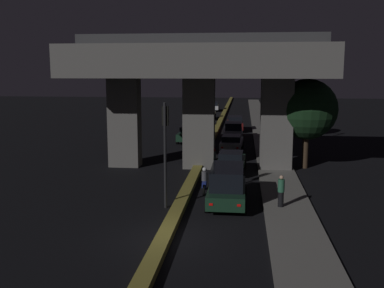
# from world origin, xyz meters

# --- Properties ---
(ground_plane) EXTENTS (200.00, 200.00, 0.00)m
(ground_plane) POSITION_xyz_m (0.00, 0.00, 0.00)
(ground_plane) COLOR black
(median_divider) EXTENTS (0.63, 126.00, 0.31)m
(median_divider) POSITION_xyz_m (0.00, 35.00, 0.16)
(median_divider) COLOR olive
(median_divider) RESTS_ON ground_plane
(sidewalk_right) EXTENTS (2.44, 126.00, 0.12)m
(sidewalk_right) POSITION_xyz_m (5.39, 28.00, 0.06)
(sidewalk_right) COLOR slate
(sidewalk_right) RESTS_ON ground_plane
(elevated_overpass) EXTENTS (17.39, 9.01, 9.34)m
(elevated_overpass) POSITION_xyz_m (0.00, 13.87, 6.82)
(elevated_overpass) COLOR #5B5956
(elevated_overpass) RESTS_ON ground_plane
(traffic_light_left_of_median) EXTENTS (0.30, 0.49, 5.29)m
(traffic_light_left_of_median) POSITION_xyz_m (-0.72, 4.31, 3.60)
(traffic_light_left_of_median) COLOR black
(traffic_light_left_of_median) RESTS_ON ground_plane
(street_lamp) EXTENTS (1.98, 0.32, 8.46)m
(street_lamp) POSITION_xyz_m (4.75, 20.72, 4.94)
(street_lamp) COLOR #2D2D30
(street_lamp) RESTS_ON ground_plane
(car_dark_green_lead) EXTENTS (2.03, 4.78, 1.93)m
(car_dark_green_lead) POSITION_xyz_m (2.32, 5.27, 1.01)
(car_dark_green_lead) COLOR black
(car_dark_green_lead) RESTS_ON ground_plane
(car_dark_green_second) EXTENTS (2.04, 4.08, 1.44)m
(car_dark_green_second) POSITION_xyz_m (2.32, 12.54, 0.75)
(car_dark_green_second) COLOR black
(car_dark_green_second) RESTS_ON ground_plane
(car_silver_third) EXTENTS (2.07, 4.77, 1.39)m
(car_silver_third) POSITION_xyz_m (2.13, 20.92, 0.74)
(car_silver_third) COLOR gray
(car_silver_third) RESTS_ON ground_plane
(car_silver_fourth) EXTENTS (2.09, 4.64, 1.72)m
(car_silver_fourth) POSITION_xyz_m (2.09, 27.92, 0.89)
(car_silver_fourth) COLOR gray
(car_silver_fourth) RESTS_ON ground_plane
(car_dark_red_fifth) EXTENTS (2.05, 4.59, 1.68)m
(car_dark_red_fifth) POSITION_xyz_m (2.14, 34.31, 0.87)
(car_dark_red_fifth) COLOR #591414
(car_dark_red_fifth) RESTS_ON ground_plane
(car_dark_green_lead_oncoming) EXTENTS (2.01, 4.78, 1.49)m
(car_dark_green_lead_oncoming) POSITION_xyz_m (-2.15, 25.58, 0.77)
(car_dark_green_lead_oncoming) COLOR black
(car_dark_green_lead_oncoming) RESTS_ON ground_plane
(car_black_second_oncoming) EXTENTS (2.06, 4.38, 1.37)m
(car_black_second_oncoming) POSITION_xyz_m (-2.23, 36.88, 0.71)
(car_black_second_oncoming) COLOR black
(car_black_second_oncoming) RESTS_ON ground_plane
(car_white_third_oncoming) EXTENTS (1.99, 4.17, 1.41)m
(car_white_third_oncoming) POSITION_xyz_m (-1.89, 46.67, 0.73)
(car_white_third_oncoming) COLOR silver
(car_white_third_oncoming) RESTS_ON ground_plane
(car_white_fourth_oncoming) EXTENTS (1.98, 4.55, 1.59)m
(car_white_fourth_oncoming) POSITION_xyz_m (-2.06, 60.30, 0.84)
(car_white_fourth_oncoming) COLOR silver
(car_white_fourth_oncoming) RESTS_ON ground_plane
(motorcycle_blue_filtering_near) EXTENTS (0.33, 1.91, 1.46)m
(motorcycle_blue_filtering_near) POSITION_xyz_m (0.97, 7.31, 0.62)
(motorcycle_blue_filtering_near) COLOR black
(motorcycle_blue_filtering_near) RESTS_ON ground_plane
(motorcycle_black_filtering_mid) EXTENTS (0.33, 1.76, 1.41)m
(motorcycle_black_filtering_mid) POSITION_xyz_m (1.05, 13.96, 0.60)
(motorcycle_black_filtering_mid) COLOR black
(motorcycle_black_filtering_mid) RESTS_ON ground_plane
(pedestrian_on_sidewalk) EXTENTS (0.33, 0.33, 1.59)m
(pedestrian_on_sidewalk) POSITION_xyz_m (5.01, 4.67, 0.92)
(pedestrian_on_sidewalk) COLOR black
(pedestrian_on_sidewalk) RESTS_ON sidewalk_right
(roadside_tree_kerbside_near) EXTENTS (4.23, 4.23, 6.29)m
(roadside_tree_kerbside_near) POSITION_xyz_m (7.47, 14.63, 4.16)
(roadside_tree_kerbside_near) COLOR #38281C
(roadside_tree_kerbside_near) RESTS_ON ground_plane
(roadside_tree_kerbside_mid) EXTENTS (3.00, 3.00, 5.29)m
(roadside_tree_kerbside_mid) POSITION_xyz_m (8.05, 29.12, 3.76)
(roadside_tree_kerbside_mid) COLOR #38281C
(roadside_tree_kerbside_mid) RESTS_ON ground_plane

